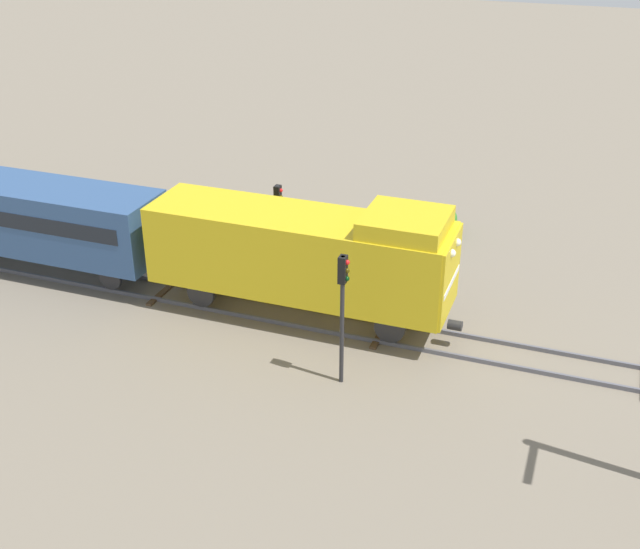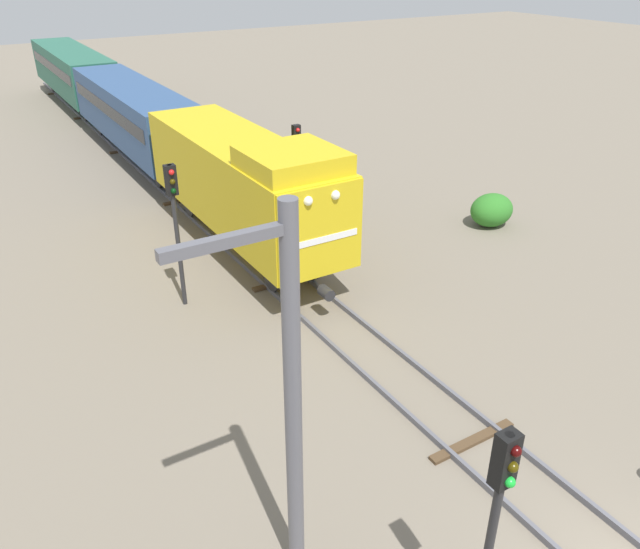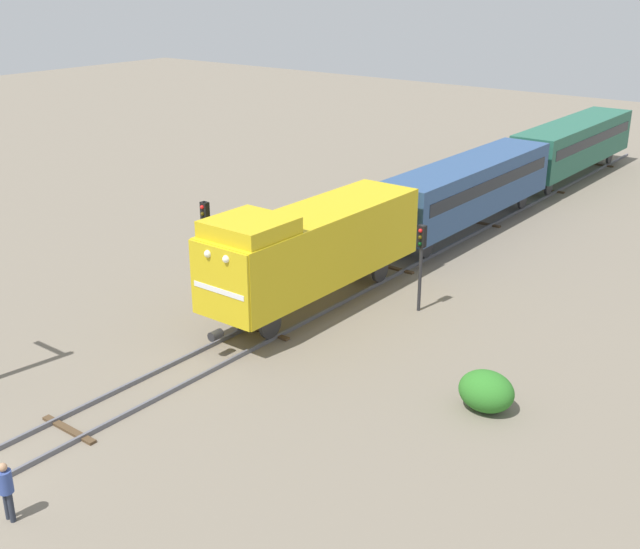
{
  "view_description": "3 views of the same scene",
  "coord_description": "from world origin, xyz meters",
  "px_view_note": "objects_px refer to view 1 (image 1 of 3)",
  "views": [
    {
      "loc": [
        -24.17,
        7.05,
        15.18
      ],
      "look_at": [
        -1.38,
        15.4,
        2.72
      ],
      "focal_mm": 45.0,
      "sensor_mm": 36.0,
      "label": 1
    },
    {
      "loc": [
        -8.61,
        -2.95,
        10.08
      ],
      "look_at": [
        0.03,
        11.28,
        1.3
      ],
      "focal_mm": 35.0,
      "sensor_mm": 36.0,
      "label": 2
    },
    {
      "loc": [
        19.08,
        -7.5,
        13.23
      ],
      "look_at": [
        0.96,
        15.8,
        1.95
      ],
      "focal_mm": 45.0,
      "sensor_mm": 36.0,
      "label": 3
    }
  ],
  "objects_px": {
    "traffic_signal_mid": "(343,297)",
    "traffic_signal_far": "(278,211)",
    "passenger_car_leading": "(2,209)",
    "locomotive": "(304,252)"
  },
  "relations": [
    {
      "from": "locomotive",
      "to": "traffic_signal_mid",
      "type": "relative_size",
      "value": 2.54
    },
    {
      "from": "passenger_car_leading",
      "to": "traffic_signal_mid",
      "type": "distance_m",
      "value": 16.3
    },
    {
      "from": "traffic_signal_mid",
      "to": "traffic_signal_far",
      "type": "relative_size",
      "value": 1.24
    },
    {
      "from": "locomotive",
      "to": "passenger_car_leading",
      "type": "xyz_separation_m",
      "value": [
        0.0,
        13.34,
        -0.25
      ]
    },
    {
      "from": "locomotive",
      "to": "passenger_car_leading",
      "type": "height_order",
      "value": "locomotive"
    },
    {
      "from": "locomotive",
      "to": "passenger_car_leading",
      "type": "distance_m",
      "value": 13.34
    },
    {
      "from": "passenger_car_leading",
      "to": "locomotive",
      "type": "bearing_deg",
      "value": -90.0
    },
    {
      "from": "locomotive",
      "to": "traffic_signal_far",
      "type": "xyz_separation_m",
      "value": [
        3.6,
        2.53,
        -0.2
      ]
    },
    {
      "from": "locomotive",
      "to": "traffic_signal_far",
      "type": "distance_m",
      "value": 4.4
    },
    {
      "from": "traffic_signal_mid",
      "to": "passenger_car_leading",
      "type": "bearing_deg",
      "value": 77.95
    }
  ]
}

